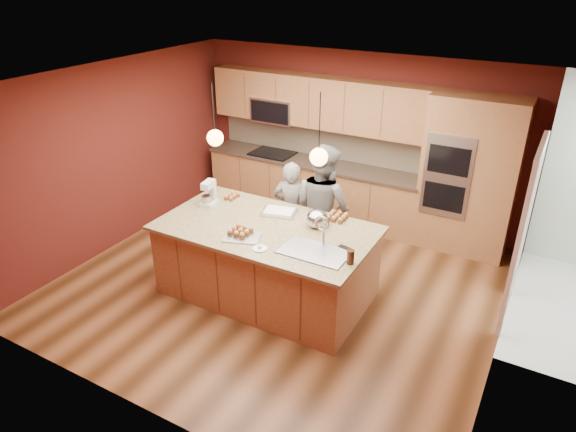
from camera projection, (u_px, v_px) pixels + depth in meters
The scene contains 24 objects.
floor at pixel (280, 284), 6.90m from camera, with size 5.50×5.50×0.00m, color #462712.
ceiling at pixel (279, 81), 5.70m from camera, with size 5.50×5.50×0.00m, color silver.
wall_back at pixel (357, 138), 8.26m from camera, with size 5.50×5.50×0.00m, color #501813.
wall_front at pixel (132, 296), 4.34m from camera, with size 5.50×5.50×0.00m, color #501813.
wall_left at pixel (117, 156), 7.50m from camera, with size 5.00×5.00×0.00m, color #501813.
wall_right at pixel (519, 247), 5.10m from camera, with size 5.00×5.00×0.00m, color #501813.
cabinet_run at pixel (312, 157), 8.52m from camera, with size 3.74×0.64×2.30m.
oven_column at pixel (469, 177), 7.30m from camera, with size 1.30×0.62×2.30m.
doorway_trim at pixel (521, 239), 5.87m from camera, with size 0.08×1.11×2.20m, color white, non-canonical shape.
pendant_left at pixel (215, 138), 6.14m from camera, with size 0.20×0.20×0.80m.
pendant_right at pixel (319, 157), 5.54m from camera, with size 0.20×0.20×0.80m.
island at pixel (268, 260), 6.50m from camera, with size 2.65×1.48×1.35m.
person_left at pixel (291, 211), 7.26m from camera, with size 0.53×0.35×1.46m, color black.
person_right at pixel (323, 208), 6.98m from camera, with size 0.87×0.68×1.79m, color gray.
stand_mixer at pixel (209, 195), 6.80m from camera, with size 0.21×0.27×0.34m.
sheet_cake at pixel (279, 212), 6.61m from camera, with size 0.49×0.41×0.05m.
cooling_rack at pixel (242, 237), 6.03m from camera, with size 0.42×0.30×0.02m, color #B1B3B9.
mixing_bowl at pixel (317, 219), 6.25m from camera, with size 0.27×0.27×0.23m, color #B7B9BF.
plate at pixel (260, 249), 5.80m from camera, with size 0.17×0.17×0.01m, color white.
tumbler at pixel (350, 257), 5.49m from camera, with size 0.08×0.08×0.16m, color #391C10.
phone at pixel (344, 248), 5.82m from camera, with size 0.14×0.08×0.01m, color black.
cupcakes_left at pixel (232, 196), 7.04m from camera, with size 0.16×0.24×0.07m, color #B87040, non-canonical shape.
cupcakes_rack at pixel (240, 231), 6.08m from camera, with size 0.26×0.26×0.08m, color #B87040, non-canonical shape.
cupcakes_right at pixel (337, 217), 6.46m from camera, with size 0.26×0.26×0.08m, color #B87040, non-canonical shape.
Camera 1 is at (2.90, -4.99, 3.89)m, focal length 32.00 mm.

